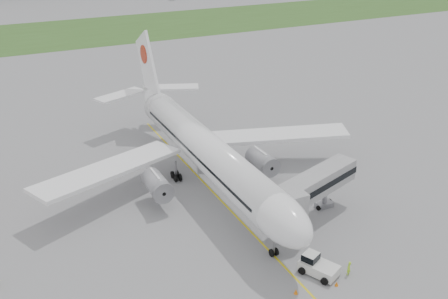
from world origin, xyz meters
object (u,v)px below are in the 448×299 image
jet_bridge (314,186)px  ground_crew_near (349,268)px  airliner (202,146)px  pushback_tug (317,265)px

jet_bridge → ground_crew_near: jet_bridge is taller
airliner → ground_crew_near: 27.26m
airliner → pushback_tug: (2.58, -24.44, -4.70)m
pushback_tug → ground_crew_near: size_ratio=2.79×
pushback_tug → airliner: bearing=71.2°
jet_bridge → ground_crew_near: 11.84m
pushback_tug → ground_crew_near: (2.85, -1.84, -0.13)m
jet_bridge → ground_crew_near: bearing=-122.9°
jet_bridge → airliner: bearing=100.0°
pushback_tug → jet_bridge: (5.69, 8.94, 3.85)m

